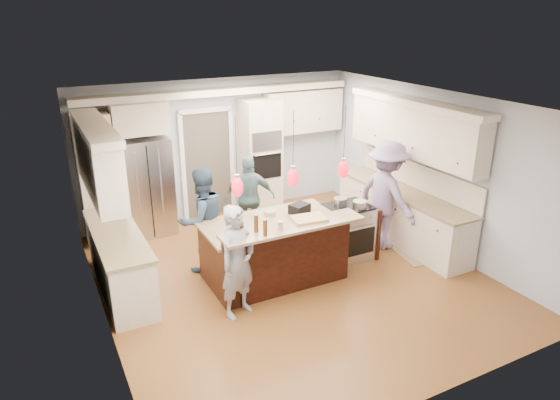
# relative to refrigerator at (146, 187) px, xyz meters

# --- Properties ---
(ground_plane) EXTENTS (6.00, 6.00, 0.00)m
(ground_plane) POSITION_rel_refrigerator_xyz_m (1.55, -2.64, -0.90)
(ground_plane) COLOR olive
(ground_plane) RESTS_ON ground
(room_shell) EXTENTS (5.54, 6.04, 2.72)m
(room_shell) POSITION_rel_refrigerator_xyz_m (1.55, -2.64, 0.92)
(room_shell) COLOR #B2BCC6
(room_shell) RESTS_ON ground
(refrigerator) EXTENTS (0.90, 0.70, 1.80)m
(refrigerator) POSITION_rel_refrigerator_xyz_m (0.00, 0.00, 0.00)
(refrigerator) COLOR #B7B7BC
(refrigerator) RESTS_ON ground
(oven_column) EXTENTS (0.72, 0.69, 2.30)m
(oven_column) POSITION_rel_refrigerator_xyz_m (2.30, 0.03, 0.25)
(oven_column) COLOR beige
(oven_column) RESTS_ON ground
(back_upper_cabinets) EXTENTS (5.30, 0.61, 2.54)m
(back_upper_cabinets) POSITION_rel_refrigerator_xyz_m (0.80, 0.12, 0.77)
(back_upper_cabinets) COLOR beige
(back_upper_cabinets) RESTS_ON ground
(right_counter_run) EXTENTS (0.64, 3.10, 2.51)m
(right_counter_run) POSITION_rel_refrigerator_xyz_m (3.99, -2.34, 0.16)
(right_counter_run) COLOR beige
(right_counter_run) RESTS_ON ground
(left_cabinets) EXTENTS (0.64, 2.30, 2.51)m
(left_cabinets) POSITION_rel_refrigerator_xyz_m (-0.89, -1.84, 0.16)
(left_cabinets) COLOR beige
(left_cabinets) RESTS_ON ground
(kitchen_island) EXTENTS (2.10, 1.46, 1.12)m
(kitchen_island) POSITION_rel_refrigerator_xyz_m (1.30, -2.57, -0.41)
(kitchen_island) COLOR black
(kitchen_island) RESTS_ON ground
(island_range) EXTENTS (0.82, 0.71, 0.92)m
(island_range) POSITION_rel_refrigerator_xyz_m (2.71, -2.49, -0.44)
(island_range) COLOR #B7B7BC
(island_range) RESTS_ON ground
(pendant_lights) EXTENTS (1.75, 0.15, 1.03)m
(pendant_lights) POSITION_rel_refrigerator_xyz_m (1.30, -3.15, 0.90)
(pendant_lights) COLOR black
(pendant_lights) RESTS_ON ground
(person_bar_end) EXTENTS (0.68, 0.57, 1.58)m
(person_bar_end) POSITION_rel_refrigerator_xyz_m (0.44, -3.22, -0.11)
(person_bar_end) COLOR gray
(person_bar_end) RESTS_ON ground
(person_far_left) EXTENTS (0.93, 0.79, 1.68)m
(person_far_left) POSITION_rel_refrigerator_xyz_m (0.45, -1.79, -0.06)
(person_far_left) COLOR #2E4359
(person_far_left) RESTS_ON ground
(person_far_right) EXTENTS (0.97, 0.64, 1.54)m
(person_far_right) POSITION_rel_refrigerator_xyz_m (1.59, -1.04, -0.13)
(person_far_right) COLOR slate
(person_far_right) RESTS_ON ground
(person_range_side) EXTENTS (0.84, 1.30, 1.89)m
(person_range_side) POSITION_rel_refrigerator_xyz_m (3.51, -2.44, 0.05)
(person_range_side) COLOR gray
(person_range_side) RESTS_ON ground
(floor_rug) EXTENTS (0.91, 1.19, 0.01)m
(floor_rug) POSITION_rel_refrigerator_xyz_m (3.90, -2.85, -0.89)
(floor_rug) COLOR #937E50
(floor_rug) RESTS_ON ground
(water_bottle) EXTENTS (0.10, 0.10, 0.34)m
(water_bottle) POSITION_rel_refrigerator_xyz_m (0.43, -3.16, 0.39)
(water_bottle) COLOR silver
(water_bottle) RESTS_ON kitchen_island
(beer_bottle_a) EXTENTS (0.07, 0.07, 0.22)m
(beer_bottle_a) POSITION_rel_refrigerator_xyz_m (0.52, -3.20, 0.33)
(beer_bottle_a) COLOR #47230C
(beer_bottle_a) RESTS_ON kitchen_island
(beer_bottle_b) EXTENTS (0.08, 0.08, 0.23)m
(beer_bottle_b) POSITION_rel_refrigerator_xyz_m (0.81, -3.30, 0.33)
(beer_bottle_b) COLOR #47230C
(beer_bottle_b) RESTS_ON kitchen_island
(beer_bottle_c) EXTENTS (0.07, 0.07, 0.25)m
(beer_bottle_c) POSITION_rel_refrigerator_xyz_m (0.76, -3.14, 0.34)
(beer_bottle_c) COLOR #47230C
(beer_bottle_c) RESTS_ON kitchen_island
(drink_can) EXTENTS (0.09, 0.09, 0.13)m
(drink_can) POSITION_rel_refrigerator_xyz_m (1.07, -3.24, 0.29)
(drink_can) COLOR #B7B7BC
(drink_can) RESTS_ON kitchen_island
(cutting_board) EXTENTS (0.51, 0.39, 0.04)m
(cutting_board) POSITION_rel_refrigerator_xyz_m (1.59, -3.11, 0.24)
(cutting_board) COLOR tan
(cutting_board) RESTS_ON kitchen_island
(pot_large) EXTENTS (0.21, 0.21, 0.12)m
(pot_large) POSITION_rel_refrigerator_xyz_m (2.59, -2.41, 0.08)
(pot_large) COLOR #B7B7BC
(pot_large) RESTS_ON island_range
(pot_small) EXTENTS (0.23, 0.23, 0.11)m
(pot_small) POSITION_rel_refrigerator_xyz_m (2.81, -2.64, 0.08)
(pot_small) COLOR #B7B7BC
(pot_small) RESTS_ON island_range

